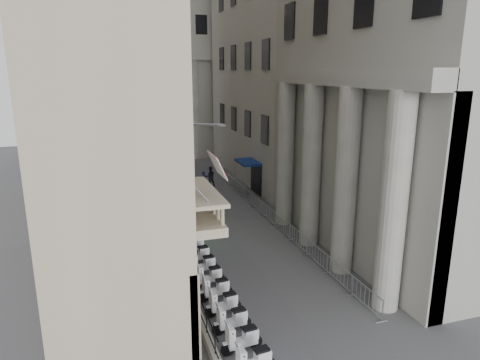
{
  "coord_description": "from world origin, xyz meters",
  "views": [
    {
      "loc": [
        -7.59,
        -9.1,
        10.73
      ],
      "look_at": [
        -0.29,
        14.14,
        4.5
      ],
      "focal_mm": 32.0,
      "sensor_mm": 36.0,
      "label": 1
    }
  ],
  "objects_px": {
    "security_tent": "(171,167)",
    "pedestrian_b": "(210,177)",
    "street_lamp": "(195,170)",
    "pedestrian_a": "(203,182)",
    "info_kiosk": "(194,234)"
  },
  "relations": [
    {
      "from": "info_kiosk",
      "to": "pedestrian_a",
      "type": "distance_m",
      "value": 12.54
    },
    {
      "from": "pedestrian_a",
      "to": "pedestrian_b",
      "type": "relative_size",
      "value": 0.99
    },
    {
      "from": "security_tent",
      "to": "pedestrian_b",
      "type": "height_order",
      "value": "security_tent"
    },
    {
      "from": "security_tent",
      "to": "street_lamp",
      "type": "relative_size",
      "value": 0.5
    },
    {
      "from": "pedestrian_a",
      "to": "street_lamp",
      "type": "bearing_deg",
      "value": 51.65
    },
    {
      "from": "street_lamp",
      "to": "pedestrian_b",
      "type": "bearing_deg",
      "value": 94.97
    },
    {
      "from": "security_tent",
      "to": "pedestrian_b",
      "type": "distance_m",
      "value": 4.55
    },
    {
      "from": "security_tent",
      "to": "info_kiosk",
      "type": "height_order",
      "value": "security_tent"
    },
    {
      "from": "security_tent",
      "to": "street_lamp",
      "type": "bearing_deg",
      "value": -89.26
    },
    {
      "from": "info_kiosk",
      "to": "street_lamp",
      "type": "bearing_deg",
      "value": 59.65
    },
    {
      "from": "street_lamp",
      "to": "pedestrian_b",
      "type": "height_order",
      "value": "street_lamp"
    },
    {
      "from": "street_lamp",
      "to": "pedestrian_a",
      "type": "bearing_deg",
      "value": 97.52
    },
    {
      "from": "security_tent",
      "to": "street_lamp",
      "type": "xyz_separation_m",
      "value": [
        0.13,
        -9.75,
        1.88
      ]
    },
    {
      "from": "info_kiosk",
      "to": "pedestrian_b",
      "type": "height_order",
      "value": "pedestrian_b"
    },
    {
      "from": "security_tent",
      "to": "pedestrian_a",
      "type": "xyz_separation_m",
      "value": [
        2.84,
        -0.02,
        -1.58
      ]
    }
  ]
}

